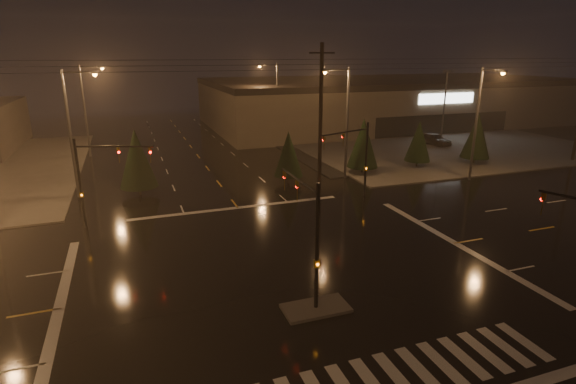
% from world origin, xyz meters
% --- Properties ---
extents(ground, '(140.00, 140.00, 0.00)m').
position_xyz_m(ground, '(0.00, 0.00, 0.00)').
color(ground, black).
rests_on(ground, ground).
extents(sidewalk_ne, '(36.00, 36.00, 0.12)m').
position_xyz_m(sidewalk_ne, '(30.00, 30.00, 0.06)').
color(sidewalk_ne, '#46443E').
rests_on(sidewalk_ne, ground).
extents(median_island, '(3.00, 1.60, 0.15)m').
position_xyz_m(median_island, '(0.00, -4.00, 0.07)').
color(median_island, '#46443E').
rests_on(median_island, ground).
extents(crosswalk, '(15.00, 2.60, 0.01)m').
position_xyz_m(crosswalk, '(0.00, -9.00, 0.01)').
color(crosswalk, beige).
rests_on(crosswalk, ground).
extents(stop_bar_far, '(16.00, 0.50, 0.01)m').
position_xyz_m(stop_bar_far, '(0.00, 11.00, 0.01)').
color(stop_bar_far, beige).
rests_on(stop_bar_far, ground).
extents(parking_lot, '(50.00, 24.00, 0.08)m').
position_xyz_m(parking_lot, '(35.00, 28.00, 0.04)').
color(parking_lot, black).
rests_on(parking_lot, ground).
extents(retail_building, '(60.20, 28.30, 7.20)m').
position_xyz_m(retail_building, '(35.00, 45.99, 3.84)').
color(retail_building, brown).
rests_on(retail_building, ground).
extents(signal_mast_median, '(0.25, 4.59, 6.00)m').
position_xyz_m(signal_mast_median, '(0.00, -3.07, 3.75)').
color(signal_mast_median, black).
rests_on(signal_mast_median, ground).
extents(signal_mast_ne, '(4.84, 1.86, 6.00)m').
position_xyz_m(signal_mast_ne, '(9.50, 10.14, 3.79)').
color(signal_mast_ne, black).
rests_on(signal_mast_ne, ground).
extents(signal_mast_nw, '(4.84, 1.86, 6.00)m').
position_xyz_m(signal_mast_nw, '(-9.50, 10.14, 3.79)').
color(signal_mast_nw, black).
rests_on(signal_mast_nw, ground).
extents(streetlight_1, '(2.77, 0.32, 10.00)m').
position_xyz_m(streetlight_1, '(-11.18, 18.00, 5.80)').
color(streetlight_1, '#38383A').
rests_on(streetlight_1, ground).
extents(streetlight_2, '(2.77, 0.32, 10.00)m').
position_xyz_m(streetlight_2, '(-11.18, 34.00, 5.80)').
color(streetlight_2, '#38383A').
rests_on(streetlight_2, ground).
extents(streetlight_3, '(2.77, 0.32, 10.00)m').
position_xyz_m(streetlight_3, '(11.18, 16.00, 5.80)').
color(streetlight_3, '#38383A').
rests_on(streetlight_3, ground).
extents(streetlight_4, '(2.77, 0.32, 10.00)m').
position_xyz_m(streetlight_4, '(11.18, 36.00, 5.80)').
color(streetlight_4, '#38383A').
rests_on(streetlight_4, ground).
extents(streetlight_6, '(0.32, 2.77, 10.00)m').
position_xyz_m(streetlight_6, '(22.00, 11.18, 5.80)').
color(streetlight_6, '#38383A').
rests_on(streetlight_6, ground).
extents(utility_pole_1, '(2.20, 0.32, 12.00)m').
position_xyz_m(utility_pole_1, '(8.00, 14.00, 6.13)').
color(utility_pole_1, black).
rests_on(utility_pole_1, ground).
extents(conifer_0, '(2.96, 2.96, 5.33)m').
position_xyz_m(conifer_0, '(13.74, 16.84, 3.01)').
color(conifer_0, black).
rests_on(conifer_0, ground).
extents(conifer_1, '(2.59, 2.59, 4.75)m').
position_xyz_m(conifer_1, '(20.23, 17.19, 2.72)').
color(conifer_1, black).
rests_on(conifer_1, ground).
extents(conifer_2, '(2.95, 2.95, 5.31)m').
position_xyz_m(conifer_2, '(26.80, 16.43, 3.00)').
color(conifer_2, black).
rests_on(conifer_2, ground).
extents(conifer_3, '(3.02, 3.02, 5.42)m').
position_xyz_m(conifer_3, '(-6.78, 16.94, 3.06)').
color(conifer_3, black).
rests_on(conifer_3, ground).
extents(conifer_4, '(2.56, 2.56, 4.70)m').
position_xyz_m(conifer_4, '(5.89, 16.05, 2.70)').
color(conifer_4, black).
rests_on(conifer_4, ground).
extents(car_parked, '(2.81, 4.97, 1.60)m').
position_xyz_m(car_parked, '(29.23, 26.39, 0.80)').
color(car_parked, black).
rests_on(car_parked, ground).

